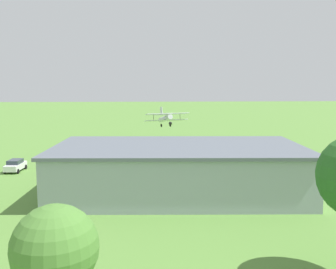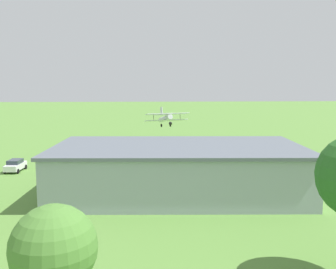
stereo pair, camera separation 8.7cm
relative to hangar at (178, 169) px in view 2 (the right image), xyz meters
name	(u,v)px [view 2 (the right image)]	position (x,y,z in m)	size (l,w,h in m)	color
ground_plane	(190,148)	(-4.92, -30.28, -2.76)	(400.00, 400.00, 0.00)	#568438
hangar	(178,169)	(0.00, 0.00, 0.00)	(28.28, 16.25, 5.51)	#99A3AD
biplane	(166,118)	(-0.45, -33.18, 2.85)	(8.98, 6.83, 3.90)	silver
car_silver	(255,162)	(-12.42, -12.41, -1.94)	(2.12, 4.31, 1.57)	#B7B7BC
car_grey	(63,165)	(15.51, -12.32, -1.93)	(2.16, 4.10, 1.61)	slate
car_white	(15,165)	(22.10, -12.26, -1.89)	(2.25, 4.24, 1.68)	white
person_at_fence_line	(109,163)	(9.07, -13.19, -2.00)	(0.40, 0.40, 1.55)	orange
person_near_hangar_door	(101,165)	(10.01, -12.03, -1.95)	(0.47, 0.47, 1.64)	beige
person_watching_takeoff	(93,164)	(11.24, -12.52, -1.88)	(0.49, 0.49, 1.76)	#3F3F47
person_crossing_taxiway	(123,159)	(7.19, -16.50, -1.95)	(0.39, 0.39, 1.63)	orange
person_beside_truck	(121,162)	(7.25, -13.32, -1.88)	(0.54, 0.54, 1.77)	#72338C
tree_behind_hangar_right	(54,249)	(8.07, 23.68, 1.60)	(4.24, 4.24, 6.53)	brown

